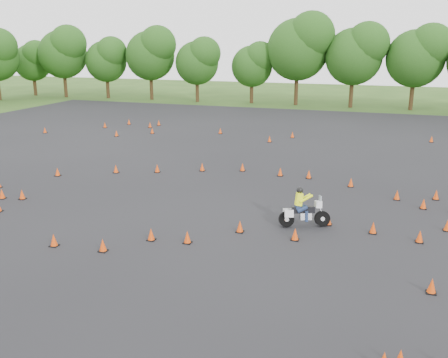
% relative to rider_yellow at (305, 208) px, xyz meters
% --- Properties ---
extents(ground, '(140.00, 140.00, 0.00)m').
position_rel_rider_yellow_xyz_m(ground, '(-4.02, -2.24, -0.81)').
color(ground, '#2D5119').
rests_on(ground, ground).
extents(asphalt_pad, '(62.00, 62.00, 0.00)m').
position_rel_rider_yellow_xyz_m(asphalt_pad, '(-4.02, 3.76, -0.81)').
color(asphalt_pad, black).
rests_on(asphalt_pad, ground).
extents(treeline, '(86.89, 32.41, 10.81)m').
position_rel_rider_yellow_xyz_m(treeline, '(-2.33, 32.94, 3.73)').
color(treeline, '#204714').
rests_on(treeline, ground).
extents(traffic_cones, '(36.25, 33.07, 0.45)m').
position_rel_rider_yellow_xyz_m(traffic_cones, '(-4.05, 3.56, -0.58)').
color(traffic_cones, '#DF4209').
rests_on(traffic_cones, asphalt_pad).
extents(rider_yellow, '(2.18, 1.35, 1.61)m').
position_rel_rider_yellow_xyz_m(rider_yellow, '(0.00, 0.00, 0.00)').
color(rider_yellow, '#EEFF16').
rests_on(rider_yellow, ground).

